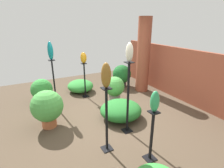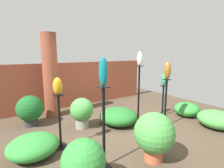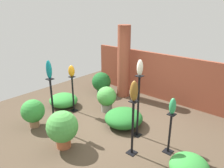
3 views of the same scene
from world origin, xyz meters
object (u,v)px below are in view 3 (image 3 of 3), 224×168
potted_plant_walkway_edge (33,112)px  potted_plant_front_right (101,82)px  pedestal_bronze (133,130)px  pedestal_ivory (138,109)px  art_vase_ivory (140,68)px  pedestal_jade (170,135)px  art_vase_teal (49,70)px  pedestal_teal (53,106)px  art_vase_amber (71,71)px  art_vase_bronze (134,91)px  pedestal_amber (73,96)px  potted_plant_mid_left (107,98)px  art_vase_jade (173,106)px  brick_pillar (124,62)px  potted_plant_mid_right (62,128)px

potted_plant_walkway_edge → potted_plant_front_right: size_ratio=0.93×
pedestal_bronze → pedestal_ivory: 0.75m
art_vase_ivory → potted_plant_front_right: (-2.56, 1.40, -1.32)m
pedestal_jade → art_vase_teal: size_ratio=2.03×
pedestal_jade → pedestal_teal: bearing=-158.8°
art_vase_amber → potted_plant_walkway_edge: art_vase_amber is taller
art_vase_bronze → potted_plant_front_right: size_ratio=0.53×
pedestal_amber → potted_plant_mid_left: 1.02m
art_vase_amber → art_vase_teal: size_ratio=0.73×
potted_plant_walkway_edge → pedestal_bronze: bearing=16.5°
pedestal_teal → art_vase_jade: pedestal_teal is taller
pedestal_teal → potted_plant_mid_left: (0.36, 1.67, -0.20)m
art_vase_ivory → pedestal_amber: bearing=-175.9°
pedestal_ivory → potted_plant_walkway_edge: (-2.35, -1.46, -0.30)m
pedestal_amber → pedestal_teal: size_ratio=0.80×
pedestal_bronze → art_vase_bronze: art_vase_bronze is taller
art_vase_jade → potted_plant_walkway_edge: (-3.27, -1.36, -0.69)m
pedestal_amber → potted_plant_walkway_edge: 1.30m
pedestal_ivory → art_vase_ivory: bearing=0.0°
potted_plant_front_right → potted_plant_mid_left: bearing=-39.9°
art_vase_bronze → potted_plant_mid_left: 2.39m
potted_plant_walkway_edge → brick_pillar: bearing=81.6°
pedestal_ivory → art_vase_ivory: 1.04m
pedestal_amber → art_vase_jade: bearing=1.2°
pedestal_jade → potted_plant_front_right: size_ratio=1.16×
potted_plant_front_right → art_vase_teal: bearing=-74.5°
art_vase_ivory → pedestal_bronze: bearing=-64.1°
potted_plant_walkway_edge → art_vase_teal: bearing=29.9°
pedestal_amber → pedestal_teal: 1.10m
pedestal_ivory → potted_plant_front_right: 2.93m
art_vase_amber → potted_plant_mid_right: bearing=-47.0°
pedestal_ivory → potted_plant_walkway_edge: size_ratio=2.06×
brick_pillar → potted_plant_walkway_edge: (-0.48, -3.27, -0.81)m
potted_plant_mid_right → pedestal_ivory: bearing=56.1°
art_vase_bronze → potted_plant_front_right: bearing=144.4°
pedestal_bronze → potted_plant_walkway_edge: size_ratio=1.65×
pedestal_amber → potted_plant_walkway_edge: size_ratio=1.46×
pedestal_ivory → potted_plant_front_right: bearing=151.4°
potted_plant_mid_right → pedestal_amber: bearing=133.0°
art_vase_teal → potted_plant_mid_right: bearing=-22.0°
pedestal_ivory → art_vase_jade: (0.91, -0.10, 0.40)m
brick_pillar → potted_plant_mid_left: 1.59m
pedestal_amber → art_vase_teal: size_ratio=2.39×
pedestal_amber → art_vase_bronze: (2.59, -0.50, 0.98)m
art_vase_teal → potted_plant_walkway_edge: bearing=-150.1°
pedestal_bronze → potted_plant_mid_right: size_ratio=1.42×
brick_pillar → art_vase_ivory: bearing=-44.1°
pedestal_teal → art_vase_jade: (2.76, 1.07, 0.49)m
pedestal_jade → potted_plant_front_right: (-3.47, 1.49, 0.02)m
pedestal_amber → potted_plant_mid_right: pedestal_amber is taller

